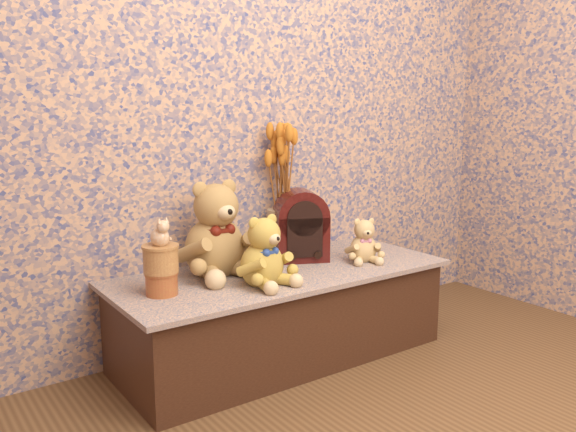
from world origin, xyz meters
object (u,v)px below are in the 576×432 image
teddy_large (214,224)px  teddy_small (364,238)px  ceramic_vase (282,233)px  teddy_medium (262,247)px  cathedral_radio (301,225)px  cat_figurine (160,231)px  biscuit_tin_lower (162,283)px

teddy_large → teddy_small: (0.64, -0.19, -0.10)m
ceramic_vase → teddy_small: bearing=-47.3°
teddy_large → teddy_medium: teddy_large is taller
cathedral_radio → ceramic_vase: cathedral_radio is taller
cat_figurine → teddy_large: bearing=18.3°
teddy_small → cat_figurine: 0.94m
cathedral_radio → ceramic_vase: 0.11m
teddy_small → biscuit_tin_lower: (-0.93, 0.07, -0.06)m
teddy_medium → ceramic_vase: bearing=35.1°
teddy_medium → cathedral_radio: cathedral_radio is taller
cathedral_radio → biscuit_tin_lower: (-0.72, -0.11, -0.12)m
teddy_large → cat_figurine: teddy_large is taller
cathedral_radio → teddy_small: bearing=-15.8°
cathedral_radio → cat_figurine: (-0.72, -0.11, 0.08)m
ceramic_vase → cathedral_radio: bearing=-66.9°
ceramic_vase → teddy_medium: bearing=-134.7°
teddy_large → teddy_medium: bearing=-71.1°
teddy_small → ceramic_vase: ceramic_vase is taller
teddy_large → teddy_small: teddy_large is taller
teddy_large → cathedral_radio: teddy_large is taller
teddy_large → cat_figurine: bearing=-157.5°
ceramic_vase → biscuit_tin_lower: 0.71m
teddy_medium → cat_figurine: (-0.37, 0.10, 0.09)m
teddy_large → cat_figurine: size_ratio=3.81×
teddy_medium → teddy_small: 0.56m
teddy_small → cathedral_radio: bearing=164.7°
teddy_small → teddy_medium: bearing=-151.5°
ceramic_vase → biscuit_tin_lower: ceramic_vase is taller
teddy_medium → biscuit_tin_lower: size_ratio=2.49×
teddy_large → teddy_small: bearing=-17.9°
teddy_medium → ceramic_vase: (0.30, 0.31, -0.04)m
biscuit_tin_lower → cat_figurine: 0.20m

